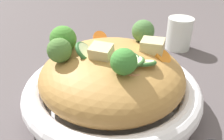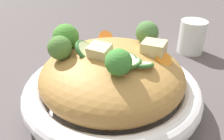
# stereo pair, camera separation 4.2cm
# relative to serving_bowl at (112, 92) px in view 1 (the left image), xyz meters

# --- Properties ---
(ground_plane) EXTENTS (3.00, 3.00, 0.00)m
(ground_plane) POSITION_rel_serving_bowl_xyz_m (0.00, 0.00, -0.03)
(ground_plane) COLOR #4D4548
(serving_bowl) EXTENTS (0.33, 0.33, 0.06)m
(serving_bowl) POSITION_rel_serving_bowl_xyz_m (0.00, 0.00, 0.00)
(serving_bowl) COLOR white
(serving_bowl) RESTS_ON ground_plane
(noodle_heap) EXTENTS (0.26, 0.26, 0.10)m
(noodle_heap) POSITION_rel_serving_bowl_xyz_m (-0.00, 0.00, 0.04)
(noodle_heap) COLOR #AE7F42
(noodle_heap) RESTS_ON serving_bowl
(broccoli_florets) EXTENTS (0.20, 0.20, 0.06)m
(broccoli_florets) POSITION_rel_serving_bowl_xyz_m (0.03, 0.01, 0.10)
(broccoli_florets) COLOR #A0B777
(broccoli_florets) RESTS_ON serving_bowl
(carrot_coins) EXTENTS (0.21, 0.14, 0.03)m
(carrot_coins) POSITION_rel_serving_bowl_xyz_m (0.02, -0.03, 0.07)
(carrot_coins) COLOR orange
(carrot_coins) RESTS_ON serving_bowl
(zucchini_slices) EXTENTS (0.15, 0.08, 0.03)m
(zucchini_slices) POSITION_rel_serving_bowl_xyz_m (-0.03, 0.02, 0.09)
(zucchini_slices) COLOR beige
(zucchini_slices) RESTS_ON serving_bowl
(chicken_chunks) EXTENTS (0.10, 0.12, 0.04)m
(chicken_chunks) POSITION_rel_serving_bowl_xyz_m (-0.03, -0.02, 0.09)
(chicken_chunks) COLOR #C9BA88
(chicken_chunks) RESTS_ON serving_bowl
(drinking_glass) EXTENTS (0.07, 0.07, 0.09)m
(drinking_glass) POSITION_rel_serving_bowl_xyz_m (0.01, -0.32, 0.02)
(drinking_glass) COLOR silver
(drinking_glass) RESTS_ON ground_plane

